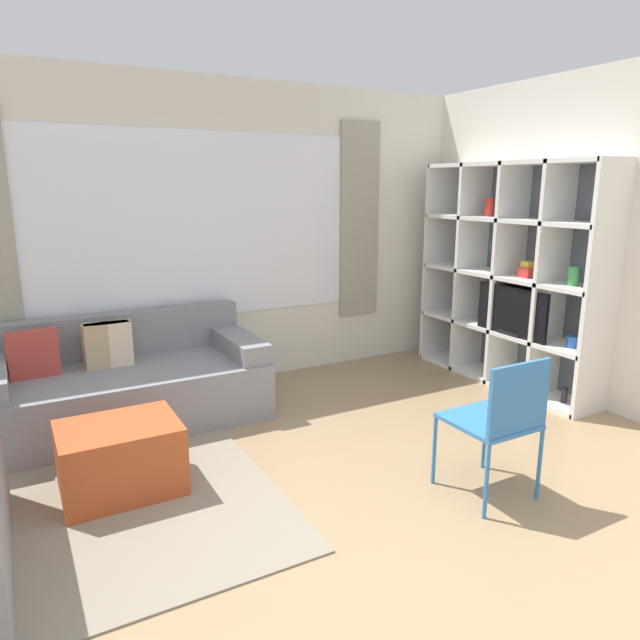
# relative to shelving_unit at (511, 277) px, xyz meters

# --- Properties ---
(ground_plane) EXTENTS (16.00, 16.00, 0.00)m
(ground_plane) POSITION_rel_shelving_unit_xyz_m (-2.49, -1.82, -0.99)
(ground_plane) COLOR #9E7F5B
(wall_back) EXTENTS (6.54, 0.11, 2.70)m
(wall_back) POSITION_rel_shelving_unit_xyz_m (-2.49, 1.28, 0.37)
(wall_back) COLOR silver
(wall_back) RESTS_ON ground_plane
(wall_right) EXTENTS (0.07, 4.26, 2.70)m
(wall_right) POSITION_rel_shelving_unit_xyz_m (0.21, -0.29, 0.36)
(wall_right) COLOR silver
(wall_right) RESTS_ON ground_plane
(area_rug) EXTENTS (2.09, 2.32, 0.01)m
(area_rug) POSITION_rel_shelving_unit_xyz_m (-3.75, -0.31, -0.98)
(area_rug) COLOR gray
(area_rug) RESTS_ON ground_plane
(shelving_unit) EXTENTS (0.41, 1.92, 2.00)m
(shelving_unit) POSITION_rel_shelving_unit_xyz_m (0.00, 0.00, 0.00)
(shelving_unit) COLOR #515660
(shelving_unit) RESTS_ON ground_plane
(couch_main) EXTENTS (2.04, 0.98, 0.79)m
(couch_main) POSITION_rel_shelving_unit_xyz_m (-3.30, 0.74, -0.69)
(couch_main) COLOR gray
(couch_main) RESTS_ON ground_plane
(ottoman) EXTENTS (0.68, 0.53, 0.43)m
(ottoman) POSITION_rel_shelving_unit_xyz_m (-3.52, -0.34, -0.78)
(ottoman) COLOR #B74C23
(ottoman) RESTS_ON ground_plane
(folding_chair) EXTENTS (0.44, 0.46, 0.86)m
(folding_chair) POSITION_rel_shelving_unit_xyz_m (-1.62, -1.47, -0.47)
(folding_chair) COLOR #3375B7
(folding_chair) RESTS_ON ground_plane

